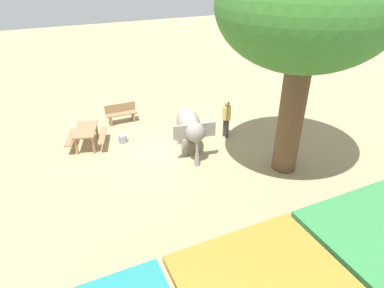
{
  "coord_description": "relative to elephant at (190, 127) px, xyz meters",
  "views": [
    {
      "loc": [
        4.05,
        10.5,
        6.75
      ],
      "look_at": [
        -0.34,
        0.91,
        0.8
      ],
      "focal_mm": 31.4,
      "sensor_mm": 36.0,
      "label": 1
    }
  ],
  "objects": [
    {
      "name": "elephant",
      "position": [
        0.0,
        0.0,
        0.0
      ],
      "size": [
        1.55,
        2.34,
        1.61
      ],
      "rotation": [
        0.0,
        0.0,
        1.39
      ],
      "color": "gray",
      "rests_on": "ground_plane"
    },
    {
      "name": "wooden_bench",
      "position": [
        1.79,
        -3.67,
        -0.56
      ],
      "size": [
        1.4,
        0.41,
        0.88
      ],
      "rotation": [
        0.0,
        0.0,
        6.28
      ],
      "color": "#9E7A51",
      "rests_on": "ground_plane"
    },
    {
      "name": "shade_tree_main",
      "position": [
        -2.59,
        2.51,
        4.43
      ],
      "size": [
        5.5,
        5.04,
        7.5
      ],
      "color": "brown",
      "rests_on": "ground_plane"
    },
    {
      "name": "picnic_table_near",
      "position": [
        3.6,
        -2.05,
        -0.44
      ],
      "size": [
        1.85,
        1.87,
        0.78
      ],
      "rotation": [
        0.0,
        0.0,
        1.28
      ],
      "color": "#9E7A51",
      "rests_on": "ground_plane"
    },
    {
      "name": "feed_bucket",
      "position": [
        2.24,
        -1.78,
        -0.87
      ],
      "size": [
        0.36,
        0.36,
        0.32
      ],
      "primitive_type": "cylinder",
      "color": "gray",
      "rests_on": "ground_plane"
    },
    {
      "name": "ground_plane",
      "position": [
        0.64,
        -0.06,
        -1.03
      ],
      "size": [
        60.0,
        60.0,
        0.0
      ],
      "primitive_type": "plane",
      "color": "tan"
    },
    {
      "name": "market_stall_green",
      "position": [
        -0.31,
        8.03,
        0.11
      ],
      "size": [
        2.5,
        2.5,
        2.52
      ],
      "color": "#59514C",
      "rests_on": "ground_plane"
    },
    {
      "name": "person_handler",
      "position": [
        -1.85,
        -0.43,
        -0.08
      ],
      "size": [
        0.32,
        0.51,
        1.62
      ],
      "rotation": [
        0.0,
        0.0,
        0.11
      ],
      "color": "#3F3833",
      "rests_on": "ground_plane"
    }
  ]
}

